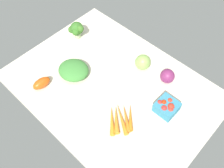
# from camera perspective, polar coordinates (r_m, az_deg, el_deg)

# --- Properties ---
(tablecloth) EXTENTS (1.04, 0.76, 0.02)m
(tablecloth) POSITION_cam_1_polar(r_m,az_deg,el_deg) (1.30, 0.00, -0.76)
(tablecloth) COLOR beige
(tablecloth) RESTS_ON ground
(carrot_bunch) EXTENTS (0.17, 0.19, 0.03)m
(carrot_bunch) POSITION_cam_1_polar(r_m,az_deg,el_deg) (1.18, 1.96, -7.94)
(carrot_bunch) COLOR orange
(carrot_bunch) RESTS_ON tablecloth
(berry_basket) EXTENTS (0.10, 0.10, 0.07)m
(berry_basket) POSITION_cam_1_polar(r_m,az_deg,el_deg) (1.22, 12.46, -5.13)
(berry_basket) COLOR teal
(berry_basket) RESTS_ON tablecloth
(leafy_greens_clump) EXTENTS (0.20, 0.19, 0.06)m
(leafy_greens_clump) POSITION_cam_1_polar(r_m,az_deg,el_deg) (1.33, -8.80, 3.17)
(leafy_greens_clump) COLOR #3F8538
(leafy_greens_clump) RESTS_ON tablecloth
(broccoli_head) EXTENTS (0.09, 0.08, 0.11)m
(broccoli_head) POSITION_cam_1_polar(r_m,az_deg,el_deg) (1.49, -8.13, 12.30)
(broccoli_head) COLOR #A6BD8A
(broccoli_head) RESTS_ON tablecloth
(red_onion_center) EXTENTS (0.08, 0.08, 0.08)m
(red_onion_center) POSITION_cam_1_polar(r_m,az_deg,el_deg) (1.32, 12.57, 1.78)
(red_onion_center) COLOR #79285A
(red_onion_center) RESTS_ON tablecloth
(heirloom_tomato_green) EXTENTS (0.08, 0.08, 0.08)m
(heirloom_tomato_green) POSITION_cam_1_polar(r_m,az_deg,el_deg) (1.35, 7.07, 4.98)
(heirloom_tomato_green) COLOR #8AB456
(heirloom_tomato_green) RESTS_ON tablecloth
(roma_tomato) EXTENTS (0.06, 0.10, 0.05)m
(roma_tomato) POSITION_cam_1_polar(r_m,az_deg,el_deg) (1.32, -15.85, 0.19)
(roma_tomato) COLOR #DF5013
(roma_tomato) RESTS_ON tablecloth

